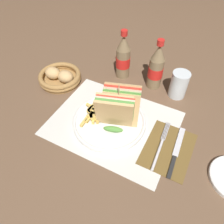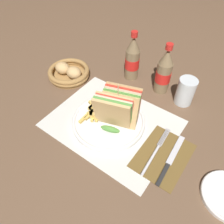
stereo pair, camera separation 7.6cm
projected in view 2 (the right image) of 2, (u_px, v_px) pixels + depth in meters
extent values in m
plane|color=brown|center=(108.00, 128.00, 0.76)|extent=(4.00, 4.00, 0.00)
cube|color=silver|center=(113.00, 123.00, 0.77)|extent=(0.43, 0.33, 0.00)
cylinder|color=white|center=(109.00, 122.00, 0.77)|extent=(0.26, 0.26, 0.01)
torus|color=white|center=(109.00, 120.00, 0.77)|extent=(0.26, 0.26, 0.01)
cube|color=tan|center=(112.00, 113.00, 0.70)|extent=(0.13, 0.07, 0.12)
cube|color=#518E3D|center=(113.00, 112.00, 0.70)|extent=(0.13, 0.07, 0.12)
cube|color=beige|center=(114.00, 110.00, 0.71)|extent=(0.13, 0.07, 0.12)
cube|color=red|center=(115.00, 108.00, 0.72)|extent=(0.13, 0.07, 0.12)
cube|color=tan|center=(116.00, 107.00, 0.72)|extent=(0.13, 0.07, 0.12)
ellipsoid|color=#518E3D|center=(110.00, 129.00, 0.72)|extent=(0.07, 0.04, 0.02)
cube|color=tan|center=(119.00, 111.00, 0.71)|extent=(0.13, 0.07, 0.12)
cube|color=#518E3D|center=(120.00, 108.00, 0.72)|extent=(0.13, 0.07, 0.12)
cube|color=beige|center=(121.00, 106.00, 0.72)|extent=(0.13, 0.07, 0.12)
cube|color=red|center=(122.00, 104.00, 0.73)|extent=(0.13, 0.07, 0.12)
cube|color=tan|center=(123.00, 101.00, 0.73)|extent=(0.13, 0.07, 0.12)
ellipsoid|color=#518E3D|center=(119.00, 119.00, 0.75)|extent=(0.07, 0.04, 0.02)
cylinder|color=tan|center=(118.00, 104.00, 0.70)|extent=(0.00, 0.00, 0.16)
cube|color=#E0B756|center=(92.00, 114.00, 0.77)|extent=(0.01, 0.06, 0.01)
cube|color=#E0B756|center=(94.00, 113.00, 0.77)|extent=(0.04, 0.07, 0.01)
cube|color=#E0B756|center=(95.00, 106.00, 0.80)|extent=(0.06, 0.02, 0.01)
cube|color=#E0B756|center=(86.00, 116.00, 0.77)|extent=(0.01, 0.07, 0.01)
cube|color=#E0B756|center=(100.00, 114.00, 0.77)|extent=(0.03, 0.07, 0.01)
cube|color=#E0B756|center=(90.00, 112.00, 0.77)|extent=(0.04, 0.04, 0.01)
cube|color=#E0B756|center=(93.00, 111.00, 0.77)|extent=(0.02, 0.05, 0.01)
cube|color=#E0B756|center=(98.00, 104.00, 0.79)|extent=(0.04, 0.05, 0.01)
cube|color=#E0B756|center=(94.00, 111.00, 0.77)|extent=(0.03, 0.05, 0.01)
cube|color=#E0B756|center=(96.00, 113.00, 0.76)|extent=(0.06, 0.01, 0.01)
cube|color=#E0B756|center=(99.00, 109.00, 0.78)|extent=(0.07, 0.03, 0.01)
cube|color=#E0B756|center=(99.00, 113.00, 0.76)|extent=(0.05, 0.04, 0.01)
cube|color=#E0B756|center=(97.00, 117.00, 0.75)|extent=(0.05, 0.03, 0.01)
cube|color=#E0B756|center=(94.00, 104.00, 0.79)|extent=(0.01, 0.06, 0.01)
cube|color=#E0B756|center=(100.00, 115.00, 0.76)|extent=(0.02, 0.05, 0.01)
ellipsoid|color=maroon|center=(102.00, 105.00, 0.80)|extent=(0.05, 0.04, 0.02)
cube|color=brown|center=(163.00, 156.00, 0.68)|extent=(0.15, 0.20, 0.00)
cylinder|color=silver|center=(151.00, 160.00, 0.67)|extent=(0.02, 0.12, 0.01)
cylinder|color=silver|center=(162.00, 137.00, 0.73)|extent=(0.01, 0.08, 0.00)
cylinder|color=silver|center=(163.00, 137.00, 0.72)|extent=(0.01, 0.08, 0.00)
cylinder|color=silver|center=(164.00, 138.00, 0.72)|extent=(0.01, 0.08, 0.00)
cylinder|color=silver|center=(165.00, 138.00, 0.72)|extent=(0.01, 0.08, 0.00)
cube|color=black|center=(163.00, 174.00, 0.64)|extent=(0.02, 0.08, 0.00)
cube|color=silver|center=(176.00, 150.00, 0.69)|extent=(0.03, 0.12, 0.00)
cylinder|color=#7A6647|center=(132.00, 64.00, 0.91)|extent=(0.06, 0.06, 0.13)
cylinder|color=red|center=(132.00, 63.00, 0.90)|extent=(0.06, 0.06, 0.05)
cone|color=#7A6647|center=(134.00, 44.00, 0.84)|extent=(0.05, 0.05, 0.06)
cylinder|color=red|center=(134.00, 34.00, 0.81)|extent=(0.03, 0.03, 0.02)
cylinder|color=#7A6647|center=(163.00, 77.00, 0.85)|extent=(0.06, 0.06, 0.13)
cylinder|color=red|center=(163.00, 76.00, 0.84)|extent=(0.06, 0.06, 0.05)
cone|color=#7A6647|center=(167.00, 56.00, 0.78)|extent=(0.05, 0.05, 0.06)
cylinder|color=red|center=(169.00, 47.00, 0.75)|extent=(0.03, 0.03, 0.02)
cylinder|color=silver|center=(185.00, 91.00, 0.81)|extent=(0.07, 0.07, 0.11)
cylinder|color=olive|center=(70.00, 76.00, 0.95)|extent=(0.16, 0.16, 0.01)
torus|color=olive|center=(69.00, 74.00, 0.94)|extent=(0.18, 0.18, 0.02)
torus|color=olive|center=(69.00, 71.00, 0.93)|extent=(0.18, 0.18, 0.02)
ellipsoid|color=tan|center=(74.00, 73.00, 0.91)|extent=(0.07, 0.06, 0.05)
ellipsoid|color=tan|center=(63.00, 68.00, 0.93)|extent=(0.07, 0.06, 0.05)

